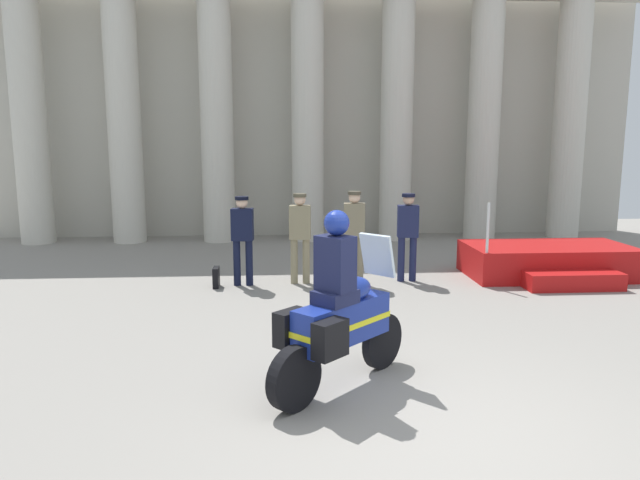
{
  "coord_description": "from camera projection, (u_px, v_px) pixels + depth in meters",
  "views": [
    {
      "loc": [
        -1.37,
        -4.88,
        2.57
      ],
      "look_at": [
        -0.81,
        3.29,
        1.2
      ],
      "focal_mm": 33.04,
      "sensor_mm": 36.0,
      "label": 1
    }
  ],
  "objects": [
    {
      "name": "officer_in_row_2",
      "position": [
        354.0,
        230.0,
        10.61
      ],
      "size": [
        0.4,
        0.26,
        1.69
      ],
      "rotation": [
        0.0,
        0.0,
        3.04
      ],
      "color": "#7A7056",
      "rests_on": "ground_plane"
    },
    {
      "name": "reviewing_stand",
      "position": [
        549.0,
        262.0,
        11.27
      ],
      "size": [
        3.08,
        2.09,
        1.51
      ],
      "color": "#B71414",
      "rests_on": "ground_plane"
    },
    {
      "name": "colonnade_backdrop",
      "position": [
        307.0,
        99.0,
        15.47
      ],
      "size": [
        18.02,
        1.68,
        6.89
      ],
      "color": "beige",
      "rests_on": "ground_plane"
    },
    {
      "name": "briefcase_on_ground",
      "position": [
        216.0,
        277.0,
        10.49
      ],
      "size": [
        0.1,
        0.32,
        0.36
      ],
      "primitive_type": "cube",
      "color": "black",
      "rests_on": "ground_plane"
    },
    {
      "name": "officer_in_row_3",
      "position": [
        408.0,
        230.0,
        10.82
      ],
      "size": [
        0.4,
        0.26,
        1.63
      ],
      "rotation": [
        0.0,
        0.0,
        3.04
      ],
      "color": "#191E42",
      "rests_on": "ground_plane"
    },
    {
      "name": "ground_plane",
      "position": [
        434.0,
        430.0,
        5.32
      ],
      "size": [
        28.0,
        28.0,
        0.0
      ],
      "primitive_type": "plane",
      "color": "gray"
    },
    {
      "name": "officer_in_row_0",
      "position": [
        242.0,
        233.0,
        10.5
      ],
      "size": [
        0.4,
        0.26,
        1.61
      ],
      "rotation": [
        0.0,
        0.0,
        3.04
      ],
      "color": "black",
      "rests_on": "ground_plane"
    },
    {
      "name": "motorcycle_with_rider",
      "position": [
        338.0,
        316.0,
        6.06
      ],
      "size": [
        1.57,
        1.55,
        1.9
      ],
      "rotation": [
        0.0,
        0.0,
        0.78
      ],
      "color": "black",
      "rests_on": "ground_plane"
    },
    {
      "name": "officer_in_row_1",
      "position": [
        300.0,
        231.0,
        10.64
      ],
      "size": [
        0.4,
        0.26,
        1.65
      ],
      "rotation": [
        0.0,
        0.0,
        3.04
      ],
      "color": "#847A5B",
      "rests_on": "ground_plane"
    }
  ]
}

